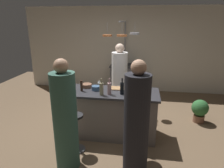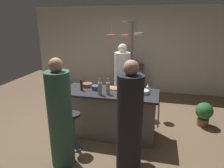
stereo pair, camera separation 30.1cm
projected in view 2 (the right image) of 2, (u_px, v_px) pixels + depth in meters
name	position (u px, v px, depth m)	size (l,w,h in m)	color
ground_plane	(110.00, 133.00, 4.03)	(9.00, 9.00, 0.00)	brown
back_wall	(132.00, 50.00, 6.28)	(6.40, 0.16, 2.60)	beige
kitchen_island	(110.00, 113.00, 3.90)	(1.80, 0.72, 0.90)	slate
stove_range	(130.00, 79.00, 6.17)	(0.80, 0.64, 0.89)	#47474C
chef	(122.00, 83.00, 4.65)	(0.36, 0.36, 1.69)	white
bar_stool_left	(74.00, 129.00, 3.46)	(0.28, 0.28, 0.68)	#4C4C51
guest_left	(60.00, 118.00, 2.97)	(0.36, 0.36, 1.69)	#33594C
bar_stool_right	(132.00, 137.00, 3.23)	(0.28, 0.28, 0.68)	#4C4C51
guest_right	(129.00, 125.00, 2.77)	(0.36, 0.36, 1.70)	black
overhead_pot_rack	(128.00, 41.00, 5.23)	(0.87, 1.54, 2.17)	gray
potted_plant	(204.00, 113.00, 4.27)	(0.36, 0.36, 0.52)	brown
cutting_board	(116.00, 88.00, 3.91)	(0.32, 0.22, 0.02)	#997047
pepper_mill	(81.00, 85.00, 3.80)	(0.05, 0.05, 0.21)	#382319
wine_bottle_rose	(108.00, 88.00, 3.59)	(0.07, 0.07, 0.30)	#B78C8E
wine_bottle_dark	(121.00, 88.00, 3.58)	(0.07, 0.07, 0.30)	black
wine_bottle_green	(125.00, 91.00, 3.41)	(0.07, 0.07, 0.31)	#193D23
wine_bottle_white	(100.00, 88.00, 3.56)	(0.07, 0.07, 0.31)	gray
wine_glass_near_left_guest	(100.00, 82.00, 4.00)	(0.07, 0.07, 0.15)	silver
wine_glass_by_chef	(148.00, 86.00, 3.74)	(0.07, 0.07, 0.15)	silver
mixing_bowl_ceramic	(144.00, 92.00, 3.64)	(0.19, 0.19, 0.07)	silver
mixing_bowl_blue	(96.00, 88.00, 3.85)	(0.16, 0.16, 0.08)	#334C6B
mixing_bowl_wooden	(87.00, 85.00, 4.03)	(0.20, 0.20, 0.07)	brown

